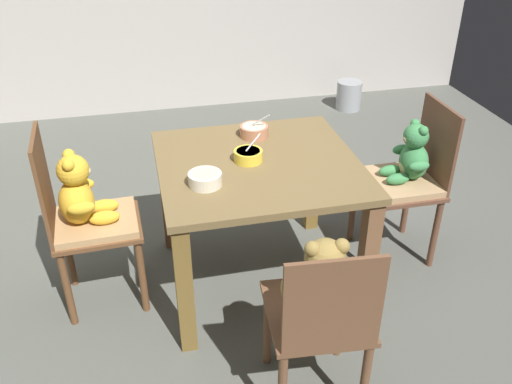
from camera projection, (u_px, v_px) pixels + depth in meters
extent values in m
cube|color=#555750|center=(258.00, 280.00, 3.02)|extent=(5.20, 5.20, 0.04)
cube|color=brown|center=(258.00, 165.00, 2.65)|extent=(0.96, 0.92, 0.04)
cube|color=brown|center=(185.00, 290.00, 2.41)|extent=(0.07, 0.07, 0.68)
cube|color=brown|center=(367.00, 262.00, 2.58)|extent=(0.07, 0.07, 0.68)
cube|color=brown|center=(167.00, 195.00, 3.10)|extent=(0.07, 0.07, 0.68)
cube|color=brown|center=(313.00, 178.00, 3.26)|extent=(0.07, 0.07, 0.68)
cube|color=brown|center=(316.00, 312.00, 2.15)|extent=(0.42, 0.44, 0.02)
cube|color=brown|center=(333.00, 306.00, 1.87)|extent=(0.35, 0.05, 0.40)
cylinder|color=brown|center=(340.00, 319.00, 2.43)|extent=(0.04, 0.04, 0.43)
cylinder|color=brown|center=(267.00, 326.00, 2.39)|extent=(0.04, 0.04, 0.43)
cylinder|color=brown|center=(364.00, 382.00, 2.14)|extent=(0.04, 0.04, 0.43)
ellipsoid|color=olive|center=(323.00, 299.00, 2.02)|extent=(0.23, 0.20, 0.24)
ellipsoid|color=beige|center=(319.00, 291.00, 2.07)|extent=(0.12, 0.07, 0.15)
sphere|color=olive|center=(325.00, 259.00, 1.94)|extent=(0.15, 0.15, 0.15)
ellipsoid|color=beige|center=(321.00, 252.00, 1.99)|extent=(0.06, 0.06, 0.05)
sphere|color=olive|center=(342.00, 246.00, 1.91)|extent=(0.06, 0.06, 0.06)
sphere|color=olive|center=(312.00, 249.00, 1.89)|extent=(0.06, 0.06, 0.06)
ellipsoid|color=olive|center=(353.00, 285.00, 2.04)|extent=(0.08, 0.14, 0.07)
ellipsoid|color=olive|center=(290.00, 291.00, 2.01)|extent=(0.08, 0.14, 0.07)
ellipsoid|color=olive|center=(328.00, 292.00, 2.18)|extent=(0.09, 0.16, 0.07)
ellipsoid|color=olive|center=(299.00, 295.00, 2.16)|extent=(0.09, 0.16, 0.07)
cube|color=brown|center=(398.00, 186.00, 2.98)|extent=(0.40, 0.40, 0.02)
cube|color=brown|center=(437.00, 144.00, 2.90)|extent=(0.02, 0.37, 0.44)
cylinder|color=brown|center=(353.00, 209.00, 3.21)|extent=(0.04, 0.04, 0.43)
cylinder|color=brown|center=(376.00, 242.00, 2.93)|extent=(0.04, 0.04, 0.43)
cylinder|color=brown|center=(407.00, 202.00, 3.27)|extent=(0.04, 0.04, 0.43)
cylinder|color=brown|center=(435.00, 234.00, 2.99)|extent=(0.04, 0.04, 0.43)
cube|color=tan|center=(398.00, 182.00, 2.97)|extent=(0.37, 0.37, 0.04)
ellipsoid|color=#3D854B|center=(414.00, 161.00, 2.92)|extent=(0.15, 0.17, 0.20)
ellipsoid|color=beige|center=(405.00, 164.00, 2.92)|extent=(0.05, 0.10, 0.12)
sphere|color=#3D854B|center=(416.00, 136.00, 2.84)|extent=(0.13, 0.13, 0.13)
ellipsoid|color=beige|center=(408.00, 139.00, 2.84)|extent=(0.05, 0.05, 0.04)
sphere|color=#3D854B|center=(415.00, 124.00, 2.86)|extent=(0.05, 0.05, 0.05)
sphere|color=#3D854B|center=(424.00, 131.00, 2.78)|extent=(0.05, 0.05, 0.05)
ellipsoid|color=#3D854B|center=(402.00, 150.00, 2.99)|extent=(0.11, 0.06, 0.06)
ellipsoid|color=#3D854B|center=(419.00, 166.00, 2.82)|extent=(0.11, 0.06, 0.06)
ellipsoid|color=#3D854B|center=(390.00, 171.00, 2.98)|extent=(0.13, 0.06, 0.06)
ellipsoid|color=#3D854B|center=(398.00, 179.00, 2.90)|extent=(0.13, 0.06, 0.06)
cube|color=brown|center=(98.00, 227.00, 2.65)|extent=(0.43, 0.38, 0.02)
cube|color=brown|center=(44.00, 186.00, 2.47)|extent=(0.03, 0.34, 0.50)
cylinder|color=brown|center=(142.00, 276.00, 2.68)|extent=(0.04, 0.04, 0.43)
cylinder|color=brown|center=(137.00, 241.00, 2.93)|extent=(0.04, 0.04, 0.43)
cylinder|color=brown|center=(67.00, 289.00, 2.60)|extent=(0.04, 0.04, 0.43)
cylinder|color=brown|center=(68.00, 252.00, 2.85)|extent=(0.04, 0.04, 0.43)
cube|color=tan|center=(97.00, 222.00, 2.64)|extent=(0.39, 0.35, 0.04)
ellipsoid|color=gold|center=(77.00, 202.00, 2.56)|extent=(0.17, 0.20, 0.22)
ellipsoid|color=beige|center=(89.00, 202.00, 2.57)|extent=(0.06, 0.11, 0.13)
sphere|color=gold|center=(73.00, 170.00, 2.47)|extent=(0.15, 0.15, 0.15)
ellipsoid|color=beige|center=(85.00, 171.00, 2.49)|extent=(0.05, 0.06, 0.04)
sphere|color=gold|center=(68.00, 165.00, 2.40)|extent=(0.06, 0.06, 0.06)
sphere|color=gold|center=(69.00, 155.00, 2.49)|extent=(0.06, 0.06, 0.06)
ellipsoid|color=gold|center=(81.00, 208.00, 2.46)|extent=(0.13, 0.07, 0.06)
ellipsoid|color=gold|center=(81.00, 185.00, 2.64)|extent=(0.13, 0.07, 0.06)
ellipsoid|color=gold|center=(105.00, 218.00, 2.58)|extent=(0.15, 0.07, 0.07)
ellipsoid|color=gold|center=(104.00, 206.00, 2.66)|extent=(0.15, 0.07, 0.07)
cylinder|color=beige|center=(205.00, 179.00, 2.44)|extent=(0.15, 0.15, 0.06)
cylinder|color=beige|center=(205.00, 184.00, 2.45)|extent=(0.08, 0.08, 0.01)
cylinder|color=beige|center=(205.00, 174.00, 2.43)|extent=(0.12, 0.12, 0.01)
cylinder|color=#B17253|center=(254.00, 131.00, 2.88)|extent=(0.15, 0.15, 0.06)
cylinder|color=#B17253|center=(254.00, 135.00, 2.89)|extent=(0.08, 0.08, 0.01)
cylinder|color=beige|center=(254.00, 127.00, 2.86)|extent=(0.12, 0.12, 0.01)
cylinder|color=#BCBCC1|center=(260.00, 120.00, 2.84)|extent=(0.09, 0.06, 0.08)
ellipsoid|color=#BCBCC1|center=(252.00, 127.00, 2.87)|extent=(0.04, 0.04, 0.01)
cylinder|color=gold|center=(248.00, 156.00, 2.64)|extent=(0.14, 0.14, 0.05)
cylinder|color=gold|center=(248.00, 160.00, 2.65)|extent=(0.08, 0.08, 0.01)
cylinder|color=#C6B192|center=(248.00, 152.00, 2.63)|extent=(0.11, 0.11, 0.01)
cylinder|color=#BCBCC1|center=(253.00, 142.00, 2.63)|extent=(0.09, 0.05, 0.07)
ellipsoid|color=#BCBCC1|center=(247.00, 153.00, 2.62)|extent=(0.04, 0.03, 0.01)
cylinder|color=#93969B|center=(349.00, 95.00, 5.00)|extent=(0.22, 0.22, 0.26)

